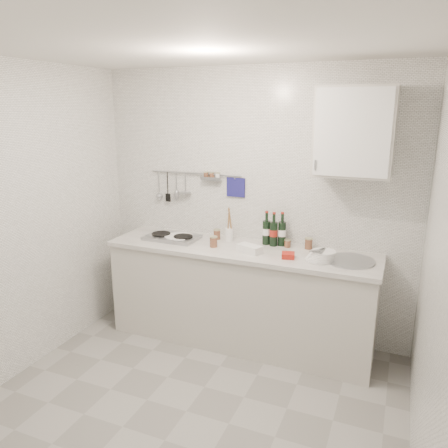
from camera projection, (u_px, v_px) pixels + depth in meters
name	position (u px, v px, depth m)	size (l,w,h in m)	color
floor	(186.00, 411.00, 3.17)	(3.00, 3.00, 0.00)	slate
ceiling	(177.00, 42.00, 2.52)	(3.00, 3.00, 0.00)	silver
back_wall	(252.00, 205.00, 4.09)	(3.00, 0.02, 2.50)	silver
wall_left	(12.00, 225.00, 3.40)	(0.02, 2.80, 2.50)	silver
wall_right	(435.00, 281.00, 2.29)	(0.02, 2.80, 2.50)	silver
counter	(241.00, 298.00, 4.04)	(2.44, 0.64, 0.96)	#B8B4AA
wall_rail	(193.00, 183.00, 4.24)	(0.98, 0.09, 0.34)	#93969B
wall_cabinet	(355.00, 132.00, 3.42)	(0.60, 0.38, 0.70)	#B8B4AA
plate_stack_hob	(178.00, 238.00, 4.15)	(0.29, 0.28, 0.03)	#485EA5
plate_stack_sink	(321.00, 256.00, 3.57)	(0.24, 0.23, 0.09)	white
wine_bottles	(274.00, 229.00, 3.94)	(0.22, 0.11, 0.31)	black
butter_dish	(250.00, 249.00, 3.77)	(0.22, 0.11, 0.07)	white
strawberry_punnet	(288.00, 255.00, 3.64)	(0.11, 0.11, 0.04)	red
utensil_crock	(229.00, 233.00, 4.10)	(0.08, 0.08, 0.32)	white
jar_a	(217.00, 234.00, 4.15)	(0.07, 0.07, 0.10)	brown
jar_b	(309.00, 243.00, 3.87)	(0.07, 0.07, 0.10)	brown
jar_c	(288.00, 243.00, 3.91)	(0.06, 0.06, 0.07)	brown
jar_d	(213.00, 242.00, 3.92)	(0.07, 0.07, 0.10)	brown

